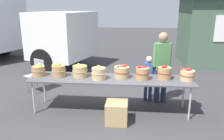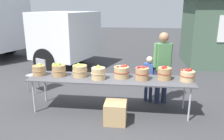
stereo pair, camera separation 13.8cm
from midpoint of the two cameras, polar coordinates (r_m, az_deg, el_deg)
ground_plane at (r=5.14m, az=-1.10°, el=-10.07°), size 40.00×40.00×0.00m
market_table at (r=4.87m, az=-1.14°, el=-2.46°), size 3.50×0.76×0.75m
apple_basket_green_0 at (r=5.29m, az=-18.77°, el=-0.10°), size 0.30×0.30×0.27m
apple_basket_green_1 at (r=5.11m, az=-14.07°, el=-0.07°), size 0.31×0.31×0.31m
apple_basket_green_2 at (r=4.99m, az=-8.87°, el=-0.20°), size 0.33×0.33×0.30m
apple_basket_green_3 at (r=4.79m, az=-4.18°, el=-0.78°), size 0.31×0.31×0.29m
apple_basket_red_0 at (r=4.88m, az=1.67°, el=-0.42°), size 0.34×0.34×0.29m
apple_basket_red_1 at (r=4.79m, az=6.87°, el=-0.74°), size 0.30×0.30×0.30m
apple_basket_red_2 at (r=4.90m, az=12.33°, el=-0.63°), size 0.31×0.31×0.30m
apple_basket_red_3 at (r=4.94m, az=17.73°, el=-1.14°), size 0.31×0.31×0.27m
vendor_adult at (r=5.35m, az=11.78°, el=1.94°), size 0.43×0.30×1.69m
child_customer at (r=5.43m, az=8.49°, el=-1.30°), size 0.29×0.20×1.12m
food_kiosk at (r=9.96m, az=25.73°, el=9.35°), size 3.50×2.90×2.74m
folding_chair at (r=6.46m, az=-19.10°, el=-0.67°), size 0.55×0.55×0.86m
produce_crate at (r=4.56m, az=0.31°, el=-10.66°), size 0.43×0.43×0.43m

